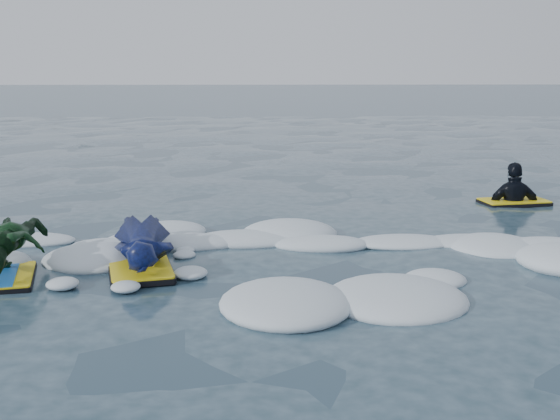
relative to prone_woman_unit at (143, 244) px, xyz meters
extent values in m
plane|color=#1D3D46|center=(1.17, -0.78, -0.23)|extent=(120.00, 120.00, 0.00)
cube|color=black|center=(0.00, -0.22, -0.19)|extent=(0.88, 1.25, 0.06)
cube|color=yellow|center=(0.00, -0.22, -0.15)|extent=(0.85, 1.22, 0.02)
imported|color=navy|center=(0.00, 0.03, 0.02)|extent=(0.89, 1.78, 0.41)
cube|color=black|center=(-1.23, -0.52, -0.20)|extent=(0.70, 0.99, 0.04)
cube|color=yellow|center=(-1.23, -0.52, -0.17)|extent=(0.67, 0.97, 0.02)
cube|color=blue|center=(-1.23, -0.52, -0.15)|extent=(0.36, 0.87, 0.01)
imported|color=#103C15|center=(-1.23, -0.32, 0.06)|extent=(0.73, 1.38, 0.51)
cube|color=black|center=(5.03, 3.07, -0.19)|extent=(1.07, 0.71, 0.05)
cube|color=yellow|center=(5.03, 3.07, -0.16)|extent=(1.05, 0.68, 0.02)
imported|color=black|center=(5.03, 3.07, -0.33)|extent=(0.88, 0.38, 1.49)
camera|label=1|loc=(1.26, -7.13, 1.87)|focal=45.00mm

